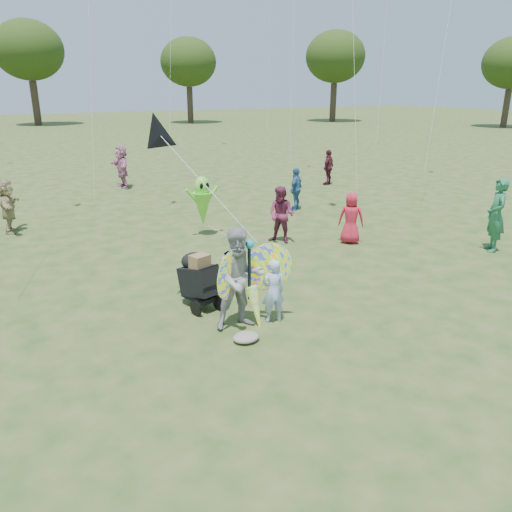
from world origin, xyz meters
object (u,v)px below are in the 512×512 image
at_px(crowd_d, 8,206).
at_px(alien_kite, 203,203).
at_px(butterfly_kite, 252,282).
at_px(crowd_a, 351,218).
at_px(crowd_e, 281,215).
at_px(jogging_stroller, 198,277).
at_px(crowd_c, 296,189).
at_px(crowd_h, 328,167).
at_px(adult_man, 240,279).
at_px(child_girl, 273,291).
at_px(crowd_f, 496,215).
at_px(crowd_j, 122,167).

height_order(crowd_d, alien_kite, alien_kite).
bearing_deg(butterfly_kite, crowd_a, 32.69).
xyz_separation_m(crowd_e, jogging_stroller, (-3.64, -2.81, -0.17)).
height_order(crowd_c, butterfly_kite, butterfly_kite).
xyz_separation_m(crowd_h, alien_kite, (-7.96, -4.66, 0.21)).
xyz_separation_m(adult_man, butterfly_kite, (0.23, 0.00, -0.11)).
relative_size(child_girl, crowd_f, 0.63).
bearing_deg(child_girl, butterfly_kite, -4.07).
bearing_deg(crowd_e, child_girl, -67.60).
distance_m(adult_man, alien_kite, 5.92).
bearing_deg(crowd_j, butterfly_kite, -6.69).
bearing_deg(child_girl, alien_kite, -90.64).
xyz_separation_m(child_girl, adult_man, (-0.62, 0.10, 0.33)).
xyz_separation_m(crowd_c, butterfly_kite, (-5.60, -7.07, 0.08)).
xyz_separation_m(child_girl, crowd_j, (0.98, 14.18, 0.28)).
distance_m(child_girl, butterfly_kite, 0.45).
xyz_separation_m(child_girl, jogging_stroller, (-0.92, 1.31, 0.01)).
bearing_deg(child_girl, crowd_h, -120.89).
bearing_deg(adult_man, crowd_f, 12.61).
height_order(child_girl, butterfly_kite, butterfly_kite).
height_order(crowd_a, crowd_e, crowd_e).
xyz_separation_m(crowd_d, crowd_h, (12.83, 1.53, -0.03)).
distance_m(crowd_a, crowd_d, 9.97).
bearing_deg(crowd_a, crowd_h, -80.84).
distance_m(child_girl, jogging_stroller, 1.60).
xyz_separation_m(crowd_e, crowd_j, (-1.74, 10.06, 0.10)).
height_order(child_girl, crowd_j, crowd_j).
distance_m(crowd_e, crowd_h, 8.93).
relative_size(child_girl, crowd_d, 0.76).
distance_m(crowd_e, crowd_f, 5.59).
bearing_deg(crowd_a, adult_man, 73.39).
distance_m(crowd_d, butterfly_kite, 9.42).
xyz_separation_m(crowd_a, alien_kite, (-3.29, 2.60, 0.26)).
bearing_deg(crowd_h, butterfly_kite, 17.60).
bearing_deg(butterfly_kite, crowd_c, 51.59).
distance_m(crowd_e, alien_kite, 2.32).
relative_size(crowd_d, crowd_j, 0.90).
bearing_deg(crowd_a, crowd_c, -59.78).
distance_m(child_girl, alien_kite, 5.87).
xyz_separation_m(jogging_stroller, butterfly_kite, (0.53, -1.21, 0.21)).
bearing_deg(crowd_d, butterfly_kite, -146.97).
height_order(crowd_a, crowd_c, crowd_c).
distance_m(crowd_e, crowd_j, 10.21).
distance_m(crowd_j, butterfly_kite, 14.15).
bearing_deg(crowd_a, crowd_d, 6.84).
bearing_deg(jogging_stroller, crowd_a, 2.85).
distance_m(jogging_stroller, butterfly_kite, 1.34).
bearing_deg(jogging_stroller, child_girl, -71.42).
relative_size(crowd_e, alien_kite, 0.90).
xyz_separation_m(crowd_d, butterfly_kite, (3.39, -8.79, 0.03)).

